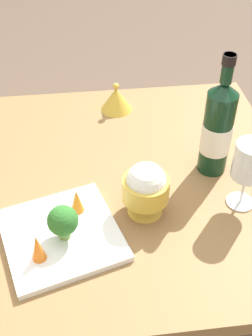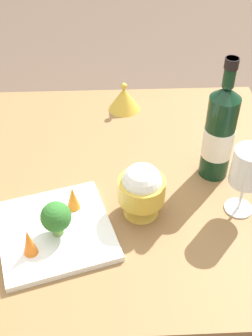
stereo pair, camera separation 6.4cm
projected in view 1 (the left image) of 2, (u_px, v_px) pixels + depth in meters
The scene contains 10 objects.
ground_plane at pixel (126, 320), 1.60m from camera, with size 8.00×8.00×0.00m, color brown.
dining_table at pixel (126, 199), 1.18m from camera, with size 0.88×0.88×0.72m.
wine_bottle at pixel (217, 129), 1.07m from camera, with size 0.08×0.08×0.33m.
wine_glass at pixel (250, 162), 0.97m from camera, with size 0.08×0.08×0.18m.
rice_bowl at pixel (146, 189), 0.98m from camera, with size 0.11×0.11×0.14m.
rice_bowl_lid at pixel (116, 99), 1.34m from camera, with size 0.10×0.10×0.09m.
serving_plate at pixel (61, 235), 0.97m from camera, with size 0.31×0.31×0.02m.
broccoli_floret at pixel (63, 221), 0.92m from camera, with size 0.07×0.07×0.09m.
carrot_garnish_left at pixel (77, 201), 0.99m from camera, with size 0.03×0.03×0.06m.
carrot_garnish_right at pixel (38, 248), 0.88m from camera, with size 0.03×0.03×0.07m.
Camera 1 is at (0.83, -0.10, 1.48)m, focal length 45.82 mm.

